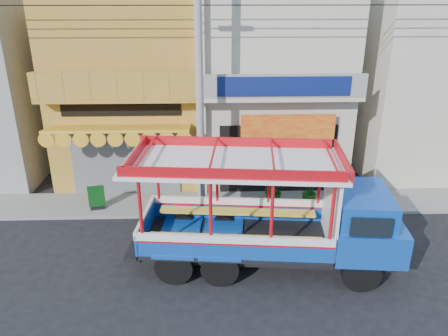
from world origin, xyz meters
name	(u,v)px	position (x,y,z in m)	size (l,w,h in m)	color
ground	(234,265)	(0.00, 0.00, 0.00)	(90.00, 90.00, 0.00)	black
sidewalk	(228,203)	(0.00, 4.00, 0.06)	(30.00, 2.00, 0.12)	slate
shophouse_left	(133,80)	(-4.00, 7.96, 4.11)	(6.00, 7.50, 8.24)	#AB8A26
shophouse_right	(270,79)	(2.00, 7.96, 4.11)	(6.00, 6.75, 8.24)	beige
party_pilaster	(201,98)	(-1.00, 4.85, 4.00)	(0.35, 0.30, 8.00)	beige
filler_building_right	(426,85)	(9.00, 8.00, 3.80)	(6.00, 6.00, 7.60)	beige
utility_pole	(204,78)	(-0.85, 3.30, 5.03)	(28.00, 0.26, 9.00)	gray
songthaew_truck	(285,214)	(1.48, -0.06, 1.75)	(7.98, 3.24, 3.63)	black
green_sign	(97,199)	(-4.92, 3.62, 0.51)	(0.60, 0.38, 0.92)	black
potted_plant_a	(274,190)	(1.74, 3.87, 0.66)	(0.96, 0.83, 1.07)	#194C15
potted_plant_b	(348,185)	(4.69, 4.21, 0.68)	(0.62, 0.50, 1.12)	#194C15
potted_plant_c	(310,191)	(3.10, 3.82, 0.62)	(0.55, 0.55, 0.99)	#194C15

